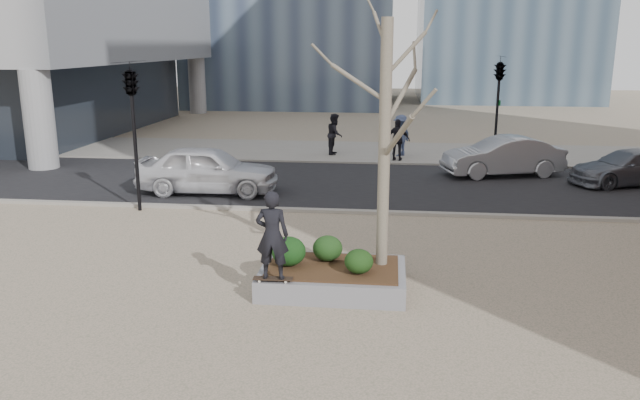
# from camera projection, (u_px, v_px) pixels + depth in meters

# --- Properties ---
(ground) EXTENTS (120.00, 120.00, 0.00)m
(ground) POSITION_uv_depth(u_px,v_px,m) (286.00, 286.00, 13.20)
(ground) COLOR tan
(ground) RESTS_ON ground
(street) EXTENTS (60.00, 8.00, 0.02)m
(street) POSITION_uv_depth(u_px,v_px,m) (331.00, 183.00, 22.83)
(street) COLOR black
(street) RESTS_ON ground
(far_sidewalk) EXTENTS (60.00, 6.00, 0.02)m
(far_sidewalk) POSITION_uv_depth(u_px,v_px,m) (345.00, 151.00, 29.57)
(far_sidewalk) COLOR gray
(far_sidewalk) RESTS_ON ground
(planter) EXTENTS (3.00, 2.00, 0.45)m
(planter) POSITION_uv_depth(u_px,v_px,m) (333.00, 278.00, 13.03)
(planter) COLOR gray
(planter) RESTS_ON ground
(planter_mulch) EXTENTS (2.70, 1.70, 0.04)m
(planter_mulch) POSITION_uv_depth(u_px,v_px,m) (333.00, 267.00, 12.97)
(planter_mulch) COLOR #382314
(planter_mulch) RESTS_ON planter
(sycamore_tree) EXTENTS (2.80, 2.80, 6.60)m
(sycamore_tree) POSITION_uv_depth(u_px,v_px,m) (385.00, 106.00, 12.34)
(sycamore_tree) COLOR gray
(sycamore_tree) RESTS_ON planter_mulch
(shrub_left) EXTENTS (0.72, 0.72, 0.61)m
(shrub_left) POSITION_uv_depth(u_px,v_px,m) (289.00, 251.00, 12.97)
(shrub_left) COLOR #143A12
(shrub_left) RESTS_ON planter_mulch
(shrub_middle) EXTENTS (0.64, 0.64, 0.54)m
(shrub_middle) POSITION_uv_depth(u_px,v_px,m) (328.00, 248.00, 13.26)
(shrub_middle) COLOR #103414
(shrub_middle) RESTS_ON planter_mulch
(shrub_right) EXTENTS (0.58, 0.58, 0.50)m
(shrub_right) POSITION_uv_depth(u_px,v_px,m) (359.00, 261.00, 12.54)
(shrub_right) COLOR #193511
(shrub_right) RESTS_ON planter_mulch
(skateboard) EXTENTS (0.79, 0.23, 0.08)m
(skateboard) POSITION_uv_depth(u_px,v_px,m) (273.00, 280.00, 12.24)
(skateboard) COLOR black
(skateboard) RESTS_ON planter
(skateboarder) EXTENTS (0.65, 0.43, 1.76)m
(skateboarder) POSITION_uv_depth(u_px,v_px,m) (272.00, 235.00, 12.02)
(skateboarder) COLOR black
(skateboarder) RESTS_ON skateboard
(police_car) EXTENTS (4.80, 2.02, 1.62)m
(police_car) POSITION_uv_depth(u_px,v_px,m) (208.00, 169.00, 21.17)
(police_car) COLOR white
(police_car) RESTS_ON street
(car_silver) EXTENTS (4.80, 2.72, 1.50)m
(car_silver) POSITION_uv_depth(u_px,v_px,m) (503.00, 156.00, 23.98)
(car_silver) COLOR #A1A4AA
(car_silver) RESTS_ON street
(car_third) EXTENTS (4.62, 3.05, 1.24)m
(car_third) POSITION_uv_depth(u_px,v_px,m) (628.00, 167.00, 22.50)
(car_third) COLOR #595C66
(car_third) RESTS_ON street
(pedestrian_a) EXTENTS (0.75, 0.94, 1.86)m
(pedestrian_a) POSITION_uv_depth(u_px,v_px,m) (335.00, 134.00, 28.56)
(pedestrian_a) COLOR black
(pedestrian_a) RESTS_ON far_sidewalk
(pedestrian_b) EXTENTS (1.27, 1.37, 1.85)m
(pedestrian_b) POSITION_uv_depth(u_px,v_px,m) (401.00, 135.00, 28.16)
(pedestrian_b) COLOR #3F4D72
(pedestrian_b) RESTS_ON far_sidewalk
(pedestrian_c) EXTENTS (1.12, 0.62, 1.80)m
(pedestrian_c) POSITION_uv_depth(u_px,v_px,m) (398.00, 140.00, 27.00)
(pedestrian_c) COLOR black
(pedestrian_c) RESTS_ON far_sidewalk
(traffic_light_near) EXTENTS (0.60, 2.48, 4.50)m
(traffic_light_near) POSITION_uv_depth(u_px,v_px,m) (135.00, 138.00, 18.65)
(traffic_light_near) COLOR black
(traffic_light_near) RESTS_ON ground
(traffic_light_far) EXTENTS (0.60, 2.48, 4.50)m
(traffic_light_far) POSITION_uv_depth(u_px,v_px,m) (497.00, 111.00, 25.99)
(traffic_light_far) COLOR black
(traffic_light_far) RESTS_ON ground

